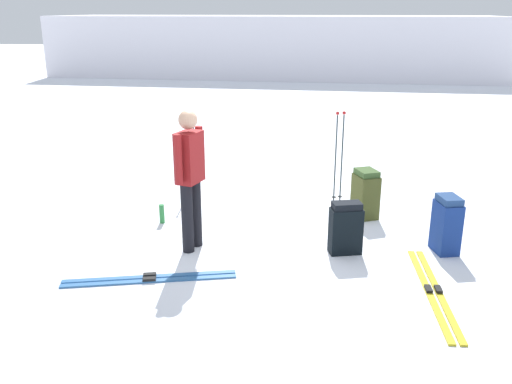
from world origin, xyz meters
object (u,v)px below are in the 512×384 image
object	(u,v)px
thermos_bottle	(162,214)
skier_standing	(190,173)
backpack_small_spare	(346,228)
ski_poles_planted_far	(191,150)
backpack_bright	(446,225)
ski_poles_planted_near	(339,152)
ski_pair_near	(150,279)
backpack_large_dark	(365,194)
ski_pair_far	(433,291)

from	to	relation	value
thermos_bottle	skier_standing	bearing A→B (deg)	-56.53
backpack_small_spare	ski_poles_planted_far	xyz separation A→B (m)	(-2.17, 2.23, 0.37)
backpack_bright	thermos_bottle	bearing A→B (deg)	167.45
ski_poles_planted_near	ski_poles_planted_far	bearing A→B (deg)	171.82
backpack_bright	backpack_small_spare	size ratio (longest dim) A/B	1.10
backpack_bright	thermos_bottle	distance (m)	3.68
ski_pair_near	backpack_large_dark	size ratio (longest dim) A/B	2.72
backpack_bright	thermos_bottle	xyz separation A→B (m)	(-3.59, 0.80, -0.21)
backpack_small_spare	ski_poles_planted_near	bearing A→B (deg)	87.07
ski_pair_far	backpack_small_spare	distance (m)	1.28
ski_pair_near	ski_poles_planted_far	size ratio (longest dim) A/B	1.52
backpack_bright	ski_poles_planted_far	distance (m)	4.02
ski_pair_far	backpack_bright	xyz separation A→B (m)	(0.39, 1.03, 0.33)
ski_pair_far	backpack_bright	size ratio (longest dim) A/B	2.79
ski_pair_near	ski_pair_far	size ratio (longest dim) A/B	0.96
ski_pair_near	backpack_small_spare	world-z (taller)	backpack_small_spare
backpack_large_dark	ski_poles_planted_far	distance (m)	2.80
backpack_small_spare	skier_standing	bearing A→B (deg)	178.20
ski_pair_near	thermos_bottle	distance (m)	1.68
skier_standing	ski_poles_planted_near	distance (m)	2.68
ski_poles_planted_far	thermos_bottle	size ratio (longest dim) A/B	4.73
skier_standing	ski_pair_far	distance (m)	2.99
skier_standing	ski_pair_far	size ratio (longest dim) A/B	0.87
ski_pair_far	ski_pair_near	bearing A→B (deg)	177.02
backpack_large_dark	backpack_small_spare	world-z (taller)	backpack_large_dark
ski_pair_near	backpack_bright	xyz separation A→B (m)	(3.39, 0.87, 0.33)
backpack_large_dark	ski_poles_planted_near	xyz separation A→B (m)	(-0.31, 0.68, 0.42)
skier_standing	ski_poles_planted_near	world-z (taller)	skier_standing
backpack_large_dark	thermos_bottle	xyz separation A→B (m)	(-2.80, -0.34, -0.21)
ski_pair_near	ski_poles_planted_near	distance (m)	3.61
ski_poles_planted_near	backpack_large_dark	bearing A→B (deg)	-65.29
ski_pair_far	ski_poles_planted_near	distance (m)	3.03
ski_poles_planted_far	skier_standing	bearing A→B (deg)	-81.32
ski_pair_far	backpack_small_spare	size ratio (longest dim) A/B	3.07
ski_pair_near	backpack_bright	bearing A→B (deg)	14.40
backpack_bright	ski_poles_planted_near	distance (m)	2.17
backpack_bright	ski_poles_planted_far	size ratio (longest dim) A/B	0.57
ski_pair_near	ski_poles_planted_near	size ratio (longest dim) A/B	1.37
ski_pair_near	thermos_bottle	xyz separation A→B (m)	(-0.20, 1.67, 0.12)
ski_pair_far	ski_poles_planted_far	bearing A→B (deg)	133.22
ski_pair_near	backpack_bright	distance (m)	3.52
ski_pair_far	backpack_bright	world-z (taller)	backpack_bright
ski_poles_planted_near	thermos_bottle	xyz separation A→B (m)	(-2.48, -1.02, -0.63)
skier_standing	backpack_small_spare	bearing A→B (deg)	-1.80
ski_pair_near	backpack_small_spare	xyz separation A→B (m)	(2.19, 0.79, 0.30)
backpack_large_dark	ski_poles_planted_near	bearing A→B (deg)	114.71
ski_pair_near	ski_pair_far	distance (m)	3.00
ski_pair_far	backpack_small_spare	world-z (taller)	backpack_small_spare
backpack_small_spare	ski_poles_planted_near	xyz separation A→B (m)	(0.10, 1.90, 0.45)
skier_standing	backpack_small_spare	xyz separation A→B (m)	(1.84, -0.06, -0.64)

